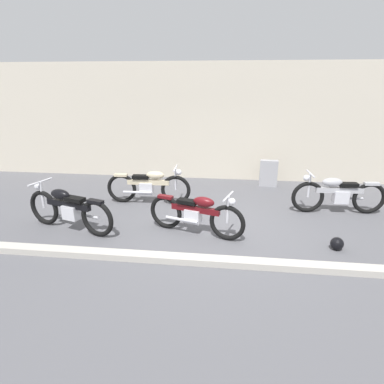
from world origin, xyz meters
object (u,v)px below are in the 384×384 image
Objects in this scene: stone_marker at (268,173)px; motorcycle_black at (68,209)px; motorcycle_silver at (338,194)px; helmet at (337,244)px; motorcycle_cream at (149,186)px; motorcycle_maroon at (196,214)px.

motorcycle_black reaches higher than stone_marker.
motorcycle_silver reaches higher than stone_marker.
helmet is 0.11× the size of motorcycle_cream.
motorcycle_silver reaches higher than helmet.
helmet is at bearing -165.26° from motorcycle_black.
motorcycle_black reaches higher than motorcycle_silver.
stone_marker is at bearing 103.08° from helmet.
motorcycle_black is 0.99× the size of motorcycle_cream.
stone_marker is 0.36× the size of motorcycle_silver.
stone_marker is 0.37× the size of motorcycle_black.
motorcycle_cream reaches higher than stone_marker.
motorcycle_black is (-4.51, -3.61, 0.08)m from stone_marker.
stone_marker is 0.37× the size of motorcycle_cream.
motorcycle_silver is (0.53, 1.89, 0.35)m from helmet.
motorcycle_silver is (1.42, -1.95, 0.08)m from stone_marker.
stone_marker is at bearing 79.48° from motorcycle_maroon.
motorcycle_silver reaches higher than motorcycle_maroon.
stone_marker is at bearing 28.24° from motorcycle_cream.
helmet is 0.11× the size of motorcycle_black.
helmet is 0.11× the size of motorcycle_silver.
motorcycle_silver is at bearing -53.95° from stone_marker.
stone_marker is 0.39× the size of motorcycle_maroon.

